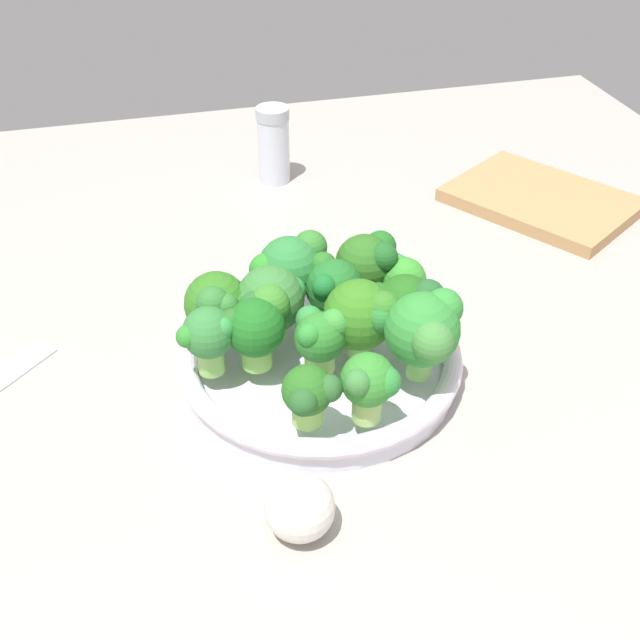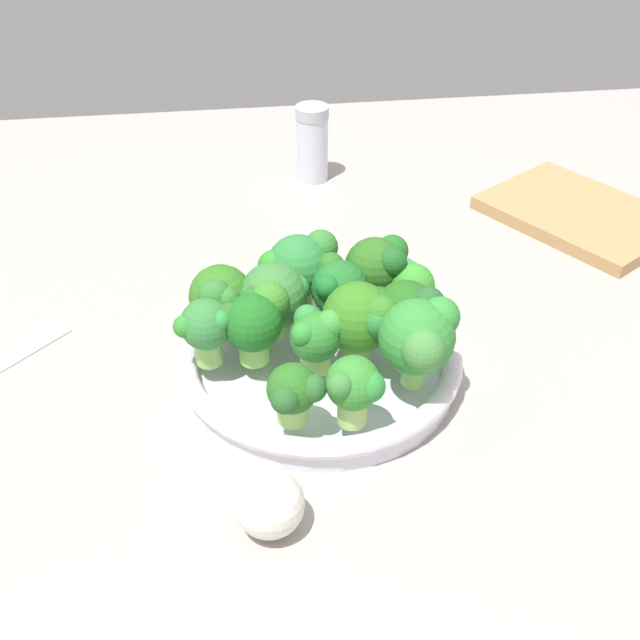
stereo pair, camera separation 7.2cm
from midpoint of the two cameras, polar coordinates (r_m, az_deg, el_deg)
name	(u,v)px [view 1 (the left image)]	position (r cm, az deg, el deg)	size (l,w,h in cm)	color
ground_plane	(299,383)	(77.25, -4.16, -4.51)	(130.00, 130.00, 2.50)	#A9A29A
bowl	(320,360)	(75.11, -2.76, -2.93)	(25.87, 25.87, 3.26)	white
broccoli_floret_0	(364,315)	(70.80, 0.13, 0.25)	(6.66, 6.34, 7.23)	#87BC5F
broccoli_floret_1	(369,383)	(64.30, 0.24, -4.55)	(4.41, 4.69, 6.20)	#9CCB68
broccoli_floret_2	(254,325)	(70.52, -7.55, -0.47)	(5.83, 5.57, 6.61)	#83C452
broccoli_floret_3	(270,301)	(73.22, -6.31, 1.22)	(6.99, 6.61, 7.05)	#8BCB59
broccoli_floret_4	(368,263)	(77.88, 0.70, 3.91)	(5.60, 6.31, 6.95)	#83CE61
broccoli_floret_5	(401,277)	(77.50, 3.02, 2.90)	(4.95, 4.26, 5.39)	#97CD6C
broccoli_floret_6	(320,336)	(69.76, -2.97, -1.21)	(4.92, 4.82, 5.88)	#91C359
broccoli_floret_7	(426,330)	(67.93, 4.34, -0.81)	(7.54, 6.85, 8.07)	#83CA60
broccoli_floret_8	(207,336)	(70.15, -10.78, -1.19)	(4.52, 5.04, 6.36)	#8DCC5D
broccoli_floret_9	(290,266)	(77.29, -4.77, 3.66)	(5.98, 7.80, 7.26)	#92D06A
broccoli_floret_10	(309,394)	(64.56, -3.98, -5.27)	(4.77, 4.71, 5.36)	#9CDA65
broccoli_floret_11	(217,304)	(74.08, -9.97, 0.98)	(6.56, 5.86, 6.48)	#91CE64
broccoli_floret_12	(333,287)	(75.32, -1.87, 2.23)	(5.83, 5.33, 6.28)	#86BE5F
broccoli_floret_13	(407,305)	(71.56, 3.21, 0.96)	(5.61, 7.00, 7.37)	#89CC57
cutting_board	(541,200)	(105.67, 13.24, 8.05)	(21.28, 15.41, 1.60)	tan
garlic_bulb	(300,507)	(61.46, -4.87, -12.98)	(5.26, 5.26, 5.26)	silver
pepper_shaker	(274,144)	(107.85, -5.20, 11.99)	(4.25, 4.25, 9.96)	silver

